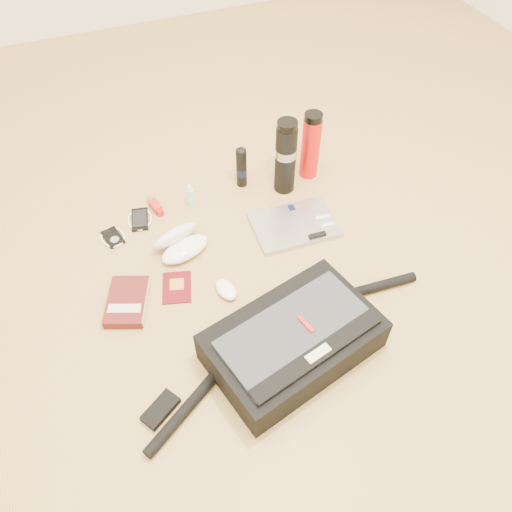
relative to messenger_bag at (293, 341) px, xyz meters
The scene contains 14 objects.
ground 0.27m from the messenger_bag, 95.17° to the left, with size 4.00×4.00×0.00m, color #B08949.
messenger_bag is the anchor object (origin of this frame).
laptop 0.52m from the messenger_bag, 64.36° to the left, with size 0.31×0.22×0.03m.
book 0.54m from the messenger_bag, 139.89° to the left, with size 0.18×0.22×0.03m.
passport 0.44m from the messenger_bag, 125.17° to the left, with size 0.12×0.15×0.01m.
mouse 0.30m from the messenger_bag, 110.97° to the left, with size 0.07×0.10×0.03m.
sunglasses_case 0.55m from the messenger_bag, 110.44° to the left, with size 0.21×0.19×0.10m.
ipod 0.77m from the messenger_bag, 121.67° to the left, with size 0.10×0.10×0.01m.
phone 0.76m from the messenger_bag, 112.52° to the left, with size 0.11×0.12×0.01m.
inhaler 0.78m from the messenger_bag, 106.65° to the left, with size 0.04×0.11×0.03m.
spray_bottle 0.72m from the messenger_bag, 97.26° to the left, with size 0.03×0.03×0.10m.
aerosol_can 0.76m from the messenger_bag, 80.43° to the left, with size 0.05×0.05×0.17m.
thermos_black 0.73m from the messenger_bag, 67.96° to the left, with size 0.09×0.09×0.30m.
thermos_red 0.82m from the messenger_bag, 60.97° to the left, with size 0.09×0.09×0.28m.
Camera 1 is at (-0.35, -0.91, 1.31)m, focal length 35.00 mm.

